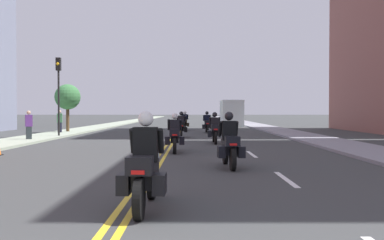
{
  "coord_description": "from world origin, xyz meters",
  "views": [
    {
      "loc": [
        1.12,
        -2.45,
        1.67
      ],
      "look_at": [
        1.16,
        18.48,
        1.22
      ],
      "focal_mm": 40.3,
      "sensor_mm": 36.0,
      "label": 1
    }
  ],
  "objects_px": {
    "motorcycle_0": "(144,171)",
    "pedestrian_1": "(59,122)",
    "motorcycle_5": "(206,124)",
    "motorcycle_1": "(228,145)",
    "traffic_light_near": "(58,83)",
    "parked_truck": "(230,114)",
    "pedestrian_0": "(28,125)",
    "street_tree_0": "(67,97)",
    "motorcycle_2": "(174,136)",
    "motorcycle_6": "(184,123)",
    "motorcycle_4": "(180,127)",
    "motorcycle_3": "(214,131)"
  },
  "relations": [
    {
      "from": "motorcycle_2",
      "to": "traffic_light_near",
      "type": "relative_size",
      "value": 0.45
    },
    {
      "from": "motorcycle_1",
      "to": "motorcycle_6",
      "type": "xyz_separation_m",
      "value": [
        -1.7,
        24.25,
        0.0
      ]
    },
    {
      "from": "motorcycle_1",
      "to": "pedestrian_1",
      "type": "height_order",
      "value": "pedestrian_1"
    },
    {
      "from": "motorcycle_3",
      "to": "street_tree_0",
      "type": "bearing_deg",
      "value": 134.57
    },
    {
      "from": "pedestrian_0",
      "to": "street_tree_0",
      "type": "relative_size",
      "value": 0.46
    },
    {
      "from": "motorcycle_2",
      "to": "street_tree_0",
      "type": "bearing_deg",
      "value": 117.43
    },
    {
      "from": "motorcycle_6",
      "to": "motorcycle_0",
      "type": "bearing_deg",
      "value": -89.26
    },
    {
      "from": "traffic_light_near",
      "to": "motorcycle_4",
      "type": "bearing_deg",
      "value": 0.77
    },
    {
      "from": "motorcycle_5",
      "to": "motorcycle_6",
      "type": "relative_size",
      "value": 1.02
    },
    {
      "from": "motorcycle_6",
      "to": "pedestrian_1",
      "type": "bearing_deg",
      "value": -145.53
    },
    {
      "from": "pedestrian_1",
      "to": "street_tree_0",
      "type": "bearing_deg",
      "value": 75.84
    },
    {
      "from": "motorcycle_2",
      "to": "motorcycle_6",
      "type": "xyz_separation_m",
      "value": [
        0.08,
        19.54,
        0.03
      ]
    },
    {
      "from": "motorcycle_5",
      "to": "motorcycle_6",
      "type": "distance_m",
      "value": 4.69
    },
    {
      "from": "traffic_light_near",
      "to": "pedestrian_1",
      "type": "distance_m",
      "value": 4.92
    },
    {
      "from": "motorcycle_0",
      "to": "motorcycle_1",
      "type": "xyz_separation_m",
      "value": [
        1.88,
        5.34,
        -0.0
      ]
    },
    {
      "from": "pedestrian_1",
      "to": "motorcycle_6",
      "type": "bearing_deg",
      "value": 23.91
    },
    {
      "from": "traffic_light_near",
      "to": "parked_truck",
      "type": "height_order",
      "value": "traffic_light_near"
    },
    {
      "from": "street_tree_0",
      "to": "motorcycle_6",
      "type": "bearing_deg",
      "value": 26.14
    },
    {
      "from": "motorcycle_1",
      "to": "motorcycle_5",
      "type": "relative_size",
      "value": 0.98
    },
    {
      "from": "motorcycle_3",
      "to": "traffic_light_near",
      "type": "height_order",
      "value": "traffic_light_near"
    },
    {
      "from": "motorcycle_0",
      "to": "pedestrian_1",
      "type": "distance_m",
      "value": 25.28
    },
    {
      "from": "motorcycle_0",
      "to": "motorcycle_2",
      "type": "xyz_separation_m",
      "value": [
        0.09,
        10.05,
        -0.03
      ]
    },
    {
      "from": "motorcycle_5",
      "to": "traffic_light_near",
      "type": "bearing_deg",
      "value": -151.51
    },
    {
      "from": "motorcycle_2",
      "to": "motorcycle_0",
      "type": "bearing_deg",
      "value": -92.79
    },
    {
      "from": "motorcycle_5",
      "to": "parked_truck",
      "type": "xyz_separation_m",
      "value": [
        3.15,
        15.01,
        0.61
      ]
    },
    {
      "from": "motorcycle_1",
      "to": "motorcycle_5",
      "type": "bearing_deg",
      "value": 86.51
    },
    {
      "from": "motorcycle_1",
      "to": "motorcycle_6",
      "type": "relative_size",
      "value": 1.0
    },
    {
      "from": "motorcycle_2",
      "to": "street_tree_0",
      "type": "distance_m",
      "value": 17.66
    },
    {
      "from": "street_tree_0",
      "to": "parked_truck",
      "type": "bearing_deg",
      "value": 47.57
    },
    {
      "from": "motorcycle_0",
      "to": "street_tree_0",
      "type": "bearing_deg",
      "value": 110.47
    },
    {
      "from": "motorcycle_0",
      "to": "motorcycle_5",
      "type": "xyz_separation_m",
      "value": [
        1.92,
        25.24,
        -0.0
      ]
    },
    {
      "from": "motorcycle_5",
      "to": "pedestrian_1",
      "type": "height_order",
      "value": "pedestrian_1"
    },
    {
      "from": "motorcycle_2",
      "to": "parked_truck",
      "type": "distance_m",
      "value": 30.61
    },
    {
      "from": "motorcycle_1",
      "to": "pedestrian_1",
      "type": "distance_m",
      "value": 21.22
    },
    {
      "from": "motorcycle_1",
      "to": "pedestrian_1",
      "type": "relative_size",
      "value": 1.27
    },
    {
      "from": "motorcycle_4",
      "to": "motorcycle_5",
      "type": "xyz_separation_m",
      "value": [
        1.81,
        5.46,
        -0.01
      ]
    },
    {
      "from": "pedestrian_1",
      "to": "street_tree_0",
      "type": "height_order",
      "value": "street_tree_0"
    },
    {
      "from": "motorcycle_3",
      "to": "traffic_light_near",
      "type": "xyz_separation_m",
      "value": [
        -9.49,
        4.92,
        2.76
      ]
    },
    {
      "from": "motorcycle_0",
      "to": "street_tree_0",
      "type": "height_order",
      "value": "street_tree_0"
    },
    {
      "from": "motorcycle_0",
      "to": "motorcycle_5",
      "type": "distance_m",
      "value": 25.31
    },
    {
      "from": "traffic_light_near",
      "to": "street_tree_0",
      "type": "xyz_separation_m",
      "value": [
        -1.06,
        5.61,
        -0.73
      ]
    },
    {
      "from": "motorcycle_0",
      "to": "motorcycle_4",
      "type": "distance_m",
      "value": 19.78
    },
    {
      "from": "motorcycle_1",
      "to": "pedestrian_0",
      "type": "distance_m",
      "value": 14.83
    },
    {
      "from": "traffic_light_near",
      "to": "pedestrian_1",
      "type": "relative_size",
      "value": 2.9
    },
    {
      "from": "motorcycle_2",
      "to": "motorcycle_4",
      "type": "xyz_separation_m",
      "value": [
        0.02,
        9.73,
        0.04
      ]
    },
    {
      "from": "parked_truck",
      "to": "street_tree_0",
      "type": "bearing_deg",
      "value": -132.43
    },
    {
      "from": "motorcycle_5",
      "to": "pedestrian_0",
      "type": "distance_m",
      "value": 13.46
    },
    {
      "from": "motorcycle_5",
      "to": "pedestrian_1",
      "type": "distance_m",
      "value": 10.76
    },
    {
      "from": "pedestrian_1",
      "to": "motorcycle_3",
      "type": "bearing_deg",
      "value": -49.49
    },
    {
      "from": "motorcycle_1",
      "to": "pedestrian_0",
      "type": "height_order",
      "value": "pedestrian_0"
    }
  ]
}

